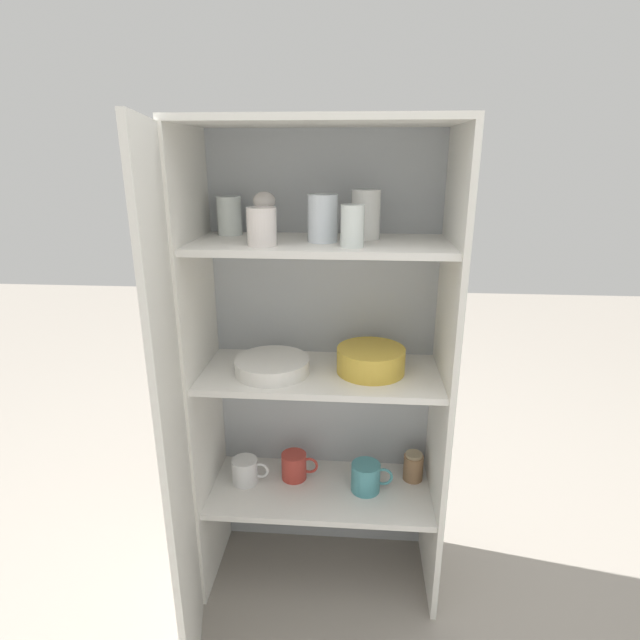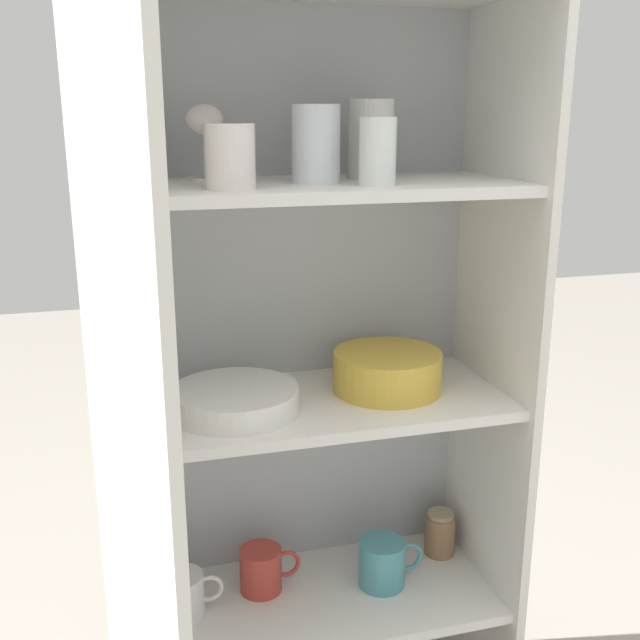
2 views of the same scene
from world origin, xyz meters
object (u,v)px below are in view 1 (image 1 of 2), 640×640
at_px(plate_stack_white, 272,366).
at_px(storage_jar, 413,466).
at_px(mixing_bowl_large, 371,359).
at_px(coffee_mug_primary, 246,471).

height_order(plate_stack_white, storage_jar, plate_stack_white).
bearing_deg(mixing_bowl_large, storage_jar, 22.62).
bearing_deg(plate_stack_white, storage_jar, 11.74).
xyz_separation_m(coffee_mug_primary, storage_jar, (0.57, 0.06, 0.01)).
distance_m(plate_stack_white, coffee_mug_primary, 0.42).
xyz_separation_m(mixing_bowl_large, coffee_mug_primary, (-0.41, 0.01, -0.43)).
relative_size(plate_stack_white, coffee_mug_primary, 1.82).
distance_m(plate_stack_white, storage_jar, 0.62).
bearing_deg(mixing_bowl_large, plate_stack_white, -174.47).
relative_size(coffee_mug_primary, storage_jar, 1.26).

